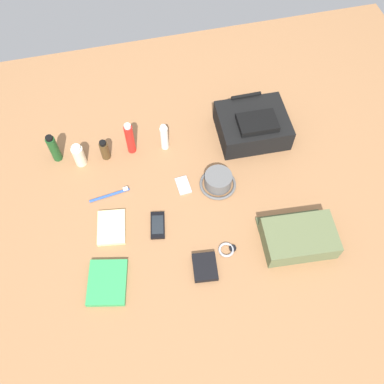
% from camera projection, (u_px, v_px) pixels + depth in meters
% --- Properties ---
extents(ground_plane, '(2.64, 2.02, 0.02)m').
position_uv_depth(ground_plane, '(192.00, 198.00, 1.78)').
color(ground_plane, '#92643F').
rests_on(ground_plane, ground).
extents(backpack, '(0.31, 0.26, 0.14)m').
position_uv_depth(backpack, '(253.00, 125.00, 1.89)').
color(backpack, black).
rests_on(backpack, ground_plane).
extents(toiletry_pouch, '(0.29, 0.24, 0.08)m').
position_uv_depth(toiletry_pouch, '(299.00, 237.00, 1.63)').
color(toiletry_pouch, '#56603D').
rests_on(toiletry_pouch, ground_plane).
extents(bucket_hat, '(0.16, 0.16, 0.07)m').
position_uv_depth(bucket_hat, '(218.00, 181.00, 1.78)').
color(bucket_hat, '#575757').
rests_on(bucket_hat, ground_plane).
extents(shampoo_bottle, '(0.04, 0.04, 0.15)m').
position_uv_depth(shampoo_bottle, '(54.00, 148.00, 1.81)').
color(shampoo_bottle, '#19471E').
rests_on(shampoo_bottle, ground_plane).
extents(lotion_bottle, '(0.05, 0.05, 0.11)m').
position_uv_depth(lotion_bottle, '(79.00, 155.00, 1.81)').
color(lotion_bottle, beige).
rests_on(lotion_bottle, ground_plane).
extents(cologne_bottle, '(0.04, 0.04, 0.11)m').
position_uv_depth(cologne_bottle, '(105.00, 150.00, 1.83)').
color(cologne_bottle, '#473319').
rests_on(cologne_bottle, ground_plane).
extents(sunscreen_spray, '(0.04, 0.04, 0.17)m').
position_uv_depth(sunscreen_spray, '(130.00, 139.00, 1.82)').
color(sunscreen_spray, red).
rests_on(sunscreen_spray, ground_plane).
extents(toothpaste_tube, '(0.03, 0.03, 0.14)m').
position_uv_depth(toothpaste_tube, '(164.00, 137.00, 1.85)').
color(toothpaste_tube, white).
rests_on(toothpaste_tube, ground_plane).
extents(paperback_novel, '(0.18, 0.20, 0.02)m').
position_uv_depth(paperback_novel, '(107.00, 283.00, 1.57)').
color(paperback_novel, '#2D934C').
rests_on(paperback_novel, ground_plane).
extents(cell_phone, '(0.08, 0.13, 0.01)m').
position_uv_depth(cell_phone, '(158.00, 225.00, 1.70)').
color(cell_phone, black).
rests_on(cell_phone, ground_plane).
extents(media_player, '(0.06, 0.09, 0.01)m').
position_uv_depth(media_player, '(183.00, 185.00, 1.79)').
color(media_player, '#B7B7BC').
rests_on(media_player, ground_plane).
extents(wristwatch, '(0.07, 0.06, 0.01)m').
position_uv_depth(wristwatch, '(227.00, 250.00, 1.64)').
color(wristwatch, '#99999E').
rests_on(wristwatch, ground_plane).
extents(toothbrush, '(0.17, 0.03, 0.02)m').
position_uv_depth(toothbrush, '(112.00, 194.00, 1.77)').
color(toothbrush, blue).
rests_on(toothbrush, ground_plane).
extents(wallet, '(0.10, 0.12, 0.02)m').
position_uv_depth(wallet, '(205.00, 267.00, 1.60)').
color(wallet, black).
rests_on(wallet, ground_plane).
extents(notepad, '(0.13, 0.16, 0.02)m').
position_uv_depth(notepad, '(111.00, 227.00, 1.69)').
color(notepad, beige).
rests_on(notepad, ground_plane).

